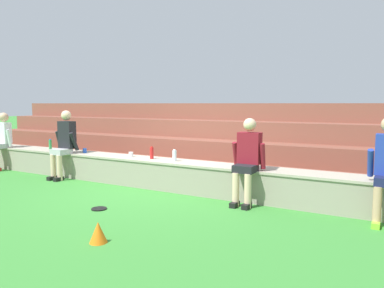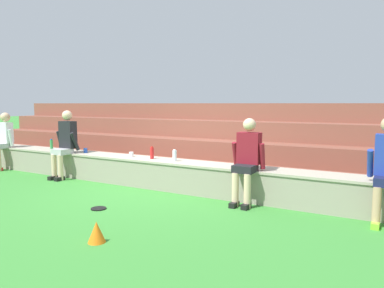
{
  "view_description": "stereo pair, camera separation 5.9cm",
  "coord_description": "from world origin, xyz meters",
  "px_view_note": "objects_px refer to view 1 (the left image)",
  "views": [
    {
      "loc": [
        4.05,
        -5.62,
        1.65
      ],
      "look_at": [
        0.73,
        0.28,
        0.9
      ],
      "focal_mm": 34.42,
      "sensor_mm": 36.0,
      "label": 1
    },
    {
      "loc": [
        4.1,
        -5.59,
        1.65
      ],
      "look_at": [
        0.73,
        0.28,
        0.9
      ],
      "focal_mm": 34.42,
      "sensor_mm": 36.0,
      "label": 2
    }
  ],
  "objects_px": {
    "plastic_cup_left_end": "(85,151)",
    "plastic_cup_middle": "(131,154)",
    "person_far_left": "(2,139)",
    "person_center": "(247,158)",
    "water_bottle_near_right": "(152,153)",
    "sports_cone": "(98,232)",
    "water_bottle_near_left": "(174,156)",
    "water_bottle_center_gap": "(5,141)",
    "water_bottle_mid_left": "(50,144)",
    "person_left_of_center": "(64,142)",
    "frisbee": "(99,209)"
  },
  "relations": [
    {
      "from": "person_left_of_center",
      "to": "water_bottle_center_gap",
      "type": "relative_size",
      "value": 5.83
    },
    {
      "from": "person_far_left",
      "to": "water_bottle_near_right",
      "type": "xyz_separation_m",
      "value": [
        4.32,
        0.32,
        -0.1
      ]
    },
    {
      "from": "person_left_of_center",
      "to": "plastic_cup_middle",
      "type": "bearing_deg",
      "value": 10.54
    },
    {
      "from": "water_bottle_mid_left",
      "to": "water_bottle_near_left",
      "type": "height_order",
      "value": "water_bottle_mid_left"
    },
    {
      "from": "person_center",
      "to": "water_bottle_near_right",
      "type": "bearing_deg",
      "value": 171.82
    },
    {
      "from": "person_far_left",
      "to": "person_center",
      "type": "height_order",
      "value": "person_far_left"
    },
    {
      "from": "plastic_cup_left_end",
      "to": "frisbee",
      "type": "relative_size",
      "value": 0.44
    },
    {
      "from": "person_left_of_center",
      "to": "frisbee",
      "type": "bearing_deg",
      "value": -31.32
    },
    {
      "from": "plastic_cup_middle",
      "to": "sports_cone",
      "type": "relative_size",
      "value": 0.4
    },
    {
      "from": "water_bottle_mid_left",
      "to": "plastic_cup_left_end",
      "type": "distance_m",
      "value": 1.2
    },
    {
      "from": "person_center",
      "to": "water_bottle_near_left",
      "type": "height_order",
      "value": "person_center"
    },
    {
      "from": "person_far_left",
      "to": "sports_cone",
      "type": "bearing_deg",
      "value": -23.92
    },
    {
      "from": "water_bottle_near_right",
      "to": "plastic_cup_middle",
      "type": "xyz_separation_m",
      "value": [
        -0.53,
        0.0,
        -0.07
      ]
    },
    {
      "from": "water_bottle_mid_left",
      "to": "sports_cone",
      "type": "relative_size",
      "value": 0.98
    },
    {
      "from": "frisbee",
      "to": "person_center",
      "type": "bearing_deg",
      "value": 37.03
    },
    {
      "from": "person_left_of_center",
      "to": "sports_cone",
      "type": "height_order",
      "value": "person_left_of_center"
    },
    {
      "from": "person_far_left",
      "to": "plastic_cup_middle",
      "type": "relative_size",
      "value": 14.1
    },
    {
      "from": "water_bottle_center_gap",
      "to": "sports_cone",
      "type": "distance_m",
      "value": 6.53
    },
    {
      "from": "water_bottle_near_right",
      "to": "frisbee",
      "type": "relative_size",
      "value": 1.03
    },
    {
      "from": "person_far_left",
      "to": "water_bottle_near_right",
      "type": "distance_m",
      "value": 4.34
    },
    {
      "from": "person_left_of_center",
      "to": "plastic_cup_left_end",
      "type": "bearing_deg",
      "value": 39.62
    },
    {
      "from": "person_left_of_center",
      "to": "plastic_cup_left_end",
      "type": "height_order",
      "value": "person_left_of_center"
    },
    {
      "from": "water_bottle_center_gap",
      "to": "water_bottle_near_right",
      "type": "relative_size",
      "value": 1.04
    },
    {
      "from": "water_bottle_near_right",
      "to": "water_bottle_near_left",
      "type": "height_order",
      "value": "water_bottle_near_right"
    },
    {
      "from": "person_left_of_center",
      "to": "water_bottle_mid_left",
      "type": "distance_m",
      "value": 0.94
    },
    {
      "from": "plastic_cup_left_end",
      "to": "sports_cone",
      "type": "distance_m",
      "value": 4.11
    },
    {
      "from": "person_far_left",
      "to": "frisbee",
      "type": "height_order",
      "value": "person_far_left"
    },
    {
      "from": "person_center",
      "to": "water_bottle_center_gap",
      "type": "height_order",
      "value": "person_center"
    },
    {
      "from": "water_bottle_mid_left",
      "to": "sports_cone",
      "type": "xyz_separation_m",
      "value": [
        4.21,
        -2.82,
        -0.55
      ]
    },
    {
      "from": "person_left_of_center",
      "to": "water_bottle_near_right",
      "type": "height_order",
      "value": "person_left_of_center"
    },
    {
      "from": "water_bottle_near_left",
      "to": "plastic_cup_middle",
      "type": "xyz_separation_m",
      "value": [
        -1.07,
        0.03,
        -0.06
      ]
    },
    {
      "from": "person_far_left",
      "to": "plastic_cup_left_end",
      "type": "bearing_deg",
      "value": 6.87
    },
    {
      "from": "water_bottle_near_left",
      "to": "sports_cone",
      "type": "xyz_separation_m",
      "value": [
        0.66,
        -2.75,
        -0.53
      ]
    },
    {
      "from": "person_left_of_center",
      "to": "water_bottle_center_gap",
      "type": "bearing_deg",
      "value": 173.1
    },
    {
      "from": "water_bottle_near_right",
      "to": "plastic_cup_middle",
      "type": "relative_size",
      "value": 2.45
    },
    {
      "from": "plastic_cup_left_end",
      "to": "frisbee",
      "type": "height_order",
      "value": "plastic_cup_left_end"
    },
    {
      "from": "water_bottle_near_left",
      "to": "person_far_left",
      "type": "bearing_deg",
      "value": -176.47
    },
    {
      "from": "person_center",
      "to": "water_bottle_near_left",
      "type": "relative_size",
      "value": 6.23
    },
    {
      "from": "plastic_cup_left_end",
      "to": "plastic_cup_middle",
      "type": "distance_m",
      "value": 1.28
    },
    {
      "from": "frisbee",
      "to": "sports_cone",
      "type": "height_order",
      "value": "sports_cone"
    },
    {
      "from": "person_center",
      "to": "plastic_cup_left_end",
      "type": "distance_m",
      "value": 3.94
    },
    {
      "from": "person_left_of_center",
      "to": "water_bottle_near_right",
      "type": "relative_size",
      "value": 6.06
    },
    {
      "from": "plastic_cup_left_end",
      "to": "plastic_cup_middle",
      "type": "relative_size",
      "value": 1.04
    },
    {
      "from": "water_bottle_near_right",
      "to": "sports_cone",
      "type": "bearing_deg",
      "value": -66.56
    },
    {
      "from": "water_bottle_mid_left",
      "to": "plastic_cup_middle",
      "type": "relative_size",
      "value": 2.46
    },
    {
      "from": "water_bottle_center_gap",
      "to": "water_bottle_near_left",
      "type": "bearing_deg",
      "value": -0.38
    },
    {
      "from": "person_center",
      "to": "sports_cone",
      "type": "xyz_separation_m",
      "value": [
        -0.92,
        -2.47,
        -0.64
      ]
    },
    {
      "from": "water_bottle_mid_left",
      "to": "person_center",
      "type": "bearing_deg",
      "value": -3.93
    },
    {
      "from": "person_left_of_center",
      "to": "sports_cone",
      "type": "xyz_separation_m",
      "value": [
        3.34,
        -2.48,
        -0.68
      ]
    },
    {
      "from": "water_bottle_mid_left",
      "to": "water_bottle_near_left",
      "type": "distance_m",
      "value": 3.55
    }
  ]
}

